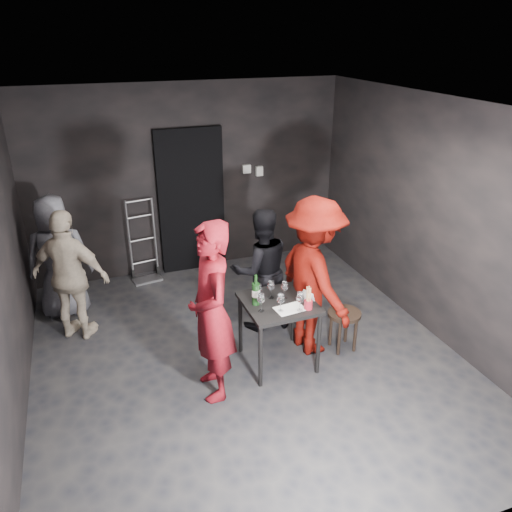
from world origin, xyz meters
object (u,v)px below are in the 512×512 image
object	(u,v)px
woman_black	(261,270)
breadstick_cup	(309,298)
man_maroon	(315,263)
bystander_cream	(70,274)
stool	(344,319)
hand_truck	(145,265)
tasting_table	(279,310)
server_red	(211,295)
wine_bottle	(256,293)
bystander_grey	(58,255)

from	to	relation	value
woman_black	breadstick_cup	distance (m)	1.01
breadstick_cup	man_maroon	bearing A→B (deg)	57.31
man_maroon	bystander_cream	bearing A→B (deg)	57.40
stool	hand_truck	bearing A→B (deg)	126.04
hand_truck	tasting_table	bearing A→B (deg)	-76.73
server_red	breadstick_cup	size ratio (longest dim) A/B	8.23
woman_black	man_maroon	bearing A→B (deg)	123.15
hand_truck	breadstick_cup	distance (m)	3.08
stool	breadstick_cup	world-z (taller)	breadstick_cup
tasting_table	wine_bottle	size ratio (longest dim) A/B	2.26
man_maroon	wine_bottle	distance (m)	0.73
hand_truck	tasting_table	world-z (taller)	hand_truck
tasting_table	man_maroon	distance (m)	0.63
server_red	breadstick_cup	bearing A→B (deg)	90.19
stool	bystander_cream	bearing A→B (deg)	155.09
server_red	bystander_grey	bearing A→B (deg)	-145.84
server_red	bystander_grey	xyz separation A→B (m)	(-1.37, 2.08, -0.28)
hand_truck	breadstick_cup	bearing A→B (deg)	-74.52
server_red	breadstick_cup	world-z (taller)	server_red
tasting_table	man_maroon	size ratio (longest dim) A/B	0.36
woman_black	wine_bottle	xyz separation A→B (m)	(-0.33, -0.72, 0.12)
man_maroon	hand_truck	bearing A→B (deg)	24.80
man_maroon	breadstick_cup	xyz separation A→B (m)	(-0.24, -0.37, -0.19)
bystander_cream	bystander_grey	xyz separation A→B (m)	(-0.13, 0.58, 0.00)
bystander_cream	woman_black	bearing A→B (deg)	-163.21
stool	breadstick_cup	size ratio (longest dim) A/B	1.77
breadstick_cup	bystander_cream	bearing A→B (deg)	145.90
tasting_table	breadstick_cup	bearing A→B (deg)	-46.07
man_maroon	breadstick_cup	size ratio (longest dim) A/B	7.97
tasting_table	man_maroon	world-z (taller)	man_maroon
hand_truck	server_red	world-z (taller)	server_red
server_red	bystander_cream	bearing A→B (deg)	-139.65
breadstick_cup	bystander_grey	bearing A→B (deg)	138.47
breadstick_cup	woman_black	bearing A→B (deg)	97.93
stool	man_maroon	bearing A→B (deg)	155.04
hand_truck	server_red	xyz separation A→B (m)	(0.27, -2.72, 0.87)
hand_truck	man_maroon	xyz separation A→B (m)	(1.51, -2.37, 0.84)
bystander_cream	breadstick_cup	bearing A→B (deg)	176.65
breadstick_cup	hand_truck	bearing A→B (deg)	114.95
hand_truck	bystander_grey	size ratio (longest dim) A/B	0.73
server_red	bystander_cream	world-z (taller)	server_red
stool	woman_black	bearing A→B (deg)	131.96
stool	bystander_cream	size ratio (longest dim) A/B	0.29
tasting_table	man_maroon	xyz separation A→B (m)	(0.46, 0.13, 0.40)
bystander_cream	bystander_grey	bearing A→B (deg)	-46.57
tasting_table	woman_black	world-z (taller)	woman_black
hand_truck	breadstick_cup	xyz separation A→B (m)	(1.27, -2.73, 0.65)
server_red	breadstick_cup	distance (m)	1.02
woman_black	man_maroon	world-z (taller)	man_maroon
woman_black	bystander_cream	bearing A→B (deg)	-11.65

